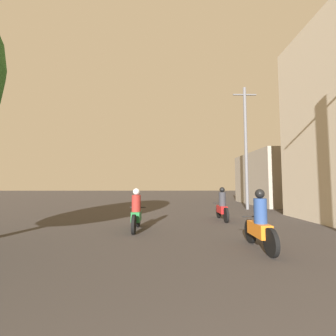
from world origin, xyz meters
The scene contains 5 objects.
motorcycle_orange centered at (1.66, 6.11, 0.61)m, with size 0.60×1.91×1.54m.
motorcycle_green centered at (-1.81, 8.53, 0.61)m, with size 0.60×1.97×1.51m.
motorcycle_red centered at (1.89, 10.80, 0.61)m, with size 0.60×2.05×1.53m.
building_right_far centered at (8.23, 18.86, 2.13)m, with size 4.09×7.16×4.27m.
utility_pole_far centered at (4.70, 15.24, 4.32)m, with size 1.60×0.20×8.30m.
Camera 1 is at (-0.77, 0.30, 1.65)m, focal length 24.00 mm.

